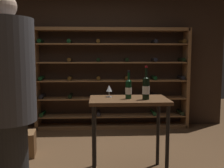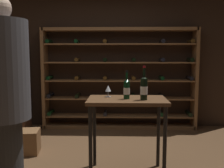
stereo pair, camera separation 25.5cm
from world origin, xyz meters
name	(u,v)px [view 1 (the left image)]	position (x,y,z in m)	size (l,w,h in m)	color
back_wall	(98,52)	(0.00, 2.13, 1.49)	(5.09, 0.10, 2.97)	#332319
wine_rack	(112,79)	(0.28, 1.92, 0.97)	(2.98, 0.32, 1.95)	brown
tasting_table	(129,110)	(0.37, -0.11, 0.79)	(0.92, 0.56, 0.92)	brown
person_host_in_suit	(8,95)	(-0.79, -0.79, 1.07)	(0.49, 0.49, 1.96)	#303030
wine_crate	(18,144)	(-1.14, 0.52, 0.17)	(0.48, 0.34, 0.34)	brown
display_cabinet	(7,91)	(-1.67, 1.68, 0.78)	(0.44, 0.36, 1.57)	#4C2D1E
wine_bottle_gold_foil	(146,88)	(0.56, -0.19, 1.06)	(0.08, 0.08, 0.39)	black
wine_bottle_black_capsule	(128,89)	(0.36, -0.12, 1.04)	(0.07, 0.07, 0.33)	black
wine_glass_stemmed_center	(109,89)	(0.14, 0.02, 1.02)	(0.07, 0.07, 0.14)	silver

